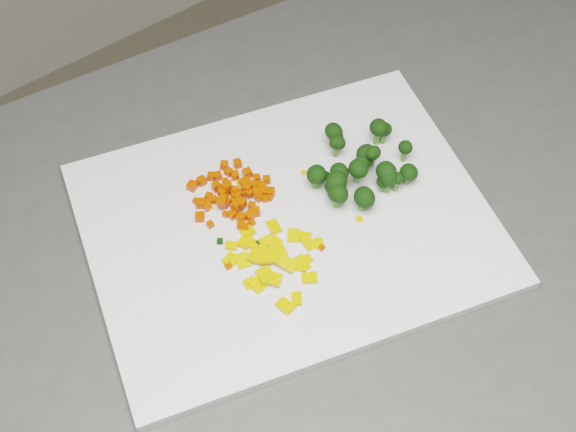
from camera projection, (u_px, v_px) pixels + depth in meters
counter_block at (310, 389)px, 1.30m from camera, size 1.18×0.90×0.90m
cutting_board at (288, 224)px, 0.94m from camera, size 0.54×0.47×0.01m
carrot_pile at (230, 191)px, 0.94m from camera, size 0.10×0.10×0.03m
pepper_pile at (275, 261)px, 0.89m from camera, size 0.12×0.12×0.02m
broccoli_pile at (361, 158)px, 0.95m from camera, size 0.12×0.12×0.06m
carrot_cube_0 at (229, 184)px, 0.96m from camera, size 0.01×0.01×0.01m
carrot_cube_1 at (247, 181)px, 0.96m from camera, size 0.01×0.01×0.01m
carrot_cube_2 at (245, 192)px, 0.95m from camera, size 0.01×0.01×0.01m
carrot_cube_3 at (229, 172)px, 0.97m from camera, size 0.01×0.01×0.01m
carrot_cube_4 at (233, 191)px, 0.95m from camera, size 0.01×0.01×0.01m
carrot_cube_5 at (270, 198)px, 0.95m from camera, size 0.01×0.01×0.01m
carrot_cube_6 at (223, 199)px, 0.94m from camera, size 0.01×0.01×0.01m
carrot_cube_7 at (241, 225)px, 0.92m from camera, size 0.01×0.01×0.01m
carrot_cube_8 at (235, 190)px, 0.95m from camera, size 0.01×0.01×0.01m
carrot_cube_9 at (247, 188)px, 0.95m from camera, size 0.01×0.01×0.01m
carrot_cube_10 at (237, 164)px, 0.98m from camera, size 0.01×0.01×0.01m
carrot_cube_11 at (237, 209)px, 0.94m from camera, size 0.01×0.01×0.01m
carrot_cube_12 at (226, 195)px, 0.95m from camera, size 0.01×0.01×0.01m
carrot_cube_13 at (241, 218)px, 0.93m from camera, size 0.01×0.01×0.01m
carrot_cube_14 at (192, 186)px, 0.96m from camera, size 0.01×0.01×0.01m
carrot_cube_15 at (226, 203)px, 0.94m from camera, size 0.01×0.01×0.01m
carrot_cube_16 at (243, 183)px, 0.96m from camera, size 0.01×0.01×0.01m
carrot_cube_17 at (245, 193)px, 0.95m from camera, size 0.01×0.01×0.01m
carrot_cube_18 at (252, 205)px, 0.94m from camera, size 0.01×0.01×0.01m
carrot_cube_19 at (201, 181)px, 0.96m from camera, size 0.01×0.01×0.01m
carrot_cube_20 at (235, 176)px, 0.97m from camera, size 0.01×0.01×0.01m
carrot_cube_21 at (234, 192)px, 0.95m from camera, size 0.01×0.01×0.01m
carrot_cube_22 at (263, 189)px, 0.95m from camera, size 0.01×0.01×0.01m
carrot_cube_23 at (215, 186)px, 0.95m from camera, size 0.01×0.01×0.01m
carrot_cube_24 at (202, 181)px, 0.96m from camera, size 0.01×0.01×0.01m
carrot_cube_25 at (214, 200)px, 0.95m from camera, size 0.01×0.01×0.01m
carrot_cube_26 at (209, 196)px, 0.95m from camera, size 0.01×0.01×0.01m
carrot_cube_27 at (250, 216)px, 0.93m from camera, size 0.01×0.01×0.01m
carrot_cube_28 at (261, 186)px, 0.96m from camera, size 0.01×0.01×0.01m
carrot_cube_29 at (225, 181)px, 0.96m from camera, size 0.01×0.01×0.01m
carrot_cube_30 at (238, 192)px, 0.95m from camera, size 0.01×0.01×0.01m
carrot_cube_31 at (259, 196)px, 0.95m from camera, size 0.01×0.01×0.01m
carrot_cube_32 at (256, 212)px, 0.93m from camera, size 0.01×0.01×0.01m
carrot_cube_33 at (254, 185)px, 0.96m from camera, size 0.01×0.01×0.01m
carrot_cube_34 at (202, 215)px, 0.93m from camera, size 0.01×0.01×0.01m
carrot_cube_35 at (252, 223)px, 0.93m from camera, size 0.01×0.01×0.01m
carrot_cube_36 at (270, 192)px, 0.95m from camera, size 0.01×0.01×0.01m
carrot_cube_37 at (210, 224)px, 0.92m from camera, size 0.01×0.01×0.01m
carrot_cube_38 at (232, 215)px, 0.93m from camera, size 0.01×0.01×0.01m
carrot_cube_39 at (208, 202)px, 0.94m from camera, size 0.01×0.01×0.01m
carrot_cube_40 at (196, 201)px, 0.94m from camera, size 0.01×0.01×0.01m
carrot_cube_41 at (239, 202)px, 0.94m from camera, size 0.01×0.01×0.01m
carrot_cube_42 at (233, 200)px, 0.95m from camera, size 0.01×0.01×0.01m
carrot_cube_43 at (225, 214)px, 0.93m from camera, size 0.01×0.01×0.01m
carrot_cube_44 at (220, 202)px, 0.93m from camera, size 0.01×0.01×0.01m
carrot_cube_45 at (245, 227)px, 0.92m from camera, size 0.01×0.01×0.01m
carrot_cube_46 at (224, 165)px, 0.98m from camera, size 0.01×0.01×0.01m
carrot_cube_47 at (257, 178)px, 0.96m from camera, size 0.01×0.01×0.01m
carrot_cube_48 at (218, 176)px, 0.97m from camera, size 0.01×0.01×0.01m
carrot_cube_49 at (211, 176)px, 0.97m from camera, size 0.01×0.01×0.01m
carrot_cube_50 at (207, 207)px, 0.94m from camera, size 0.01×0.01×0.01m
carrot_cube_51 at (265, 199)px, 0.95m from camera, size 0.01×0.01×0.01m
carrot_cube_52 at (267, 180)px, 0.96m from camera, size 0.01×0.01×0.01m
carrot_cube_53 at (223, 189)px, 0.95m from camera, size 0.01×0.01×0.01m
carrot_cube_54 at (200, 217)px, 0.93m from camera, size 0.01×0.01×0.01m
carrot_cube_55 at (201, 204)px, 0.94m from camera, size 0.01×0.01×0.01m
carrot_cube_56 at (258, 190)px, 0.95m from camera, size 0.01×0.01×0.01m
carrot_cube_57 at (247, 173)px, 0.97m from camera, size 0.01×0.01×0.01m
carrot_cube_58 at (236, 196)px, 0.95m from camera, size 0.01×0.01×0.01m
carrot_cube_59 at (263, 191)px, 0.95m from camera, size 0.01×0.01×0.01m
carrot_cube_60 at (256, 193)px, 0.95m from camera, size 0.01×0.01×0.01m
carrot_cube_61 at (226, 187)px, 0.94m from camera, size 0.01×0.01×0.01m
carrot_cube_62 at (241, 203)px, 0.93m from camera, size 0.01×0.01×0.01m
carrot_cube_63 at (249, 193)px, 0.94m from camera, size 0.01×0.01×0.01m
carrot_cube_64 at (236, 205)px, 0.93m from camera, size 0.01×0.01×0.01m
carrot_cube_65 at (222, 202)px, 0.93m from camera, size 0.01×0.01×0.01m
carrot_cube_66 at (216, 187)px, 0.96m from camera, size 0.01×0.01×0.01m
carrot_cube_67 at (193, 185)px, 0.96m from camera, size 0.01×0.01×0.01m
carrot_cube_68 at (259, 198)px, 0.95m from camera, size 0.01×0.01×0.01m
carrot_cube_69 at (222, 193)px, 0.94m from camera, size 0.01×0.01×0.01m
pepper_chunk_0 at (301, 266)px, 0.89m from camera, size 0.02×0.02×0.01m
pepper_chunk_1 at (246, 229)px, 0.92m from camera, size 0.02×0.02×0.01m
pepper_chunk_2 at (245, 242)px, 0.91m from camera, size 0.02×0.02×0.01m
pepper_chunk_3 at (304, 237)px, 0.92m from camera, size 0.02×0.02×0.01m
pepper_chunk_4 at (248, 232)px, 0.92m from camera, size 0.02×0.01×0.01m
pepper_chunk_5 at (255, 245)px, 0.91m from camera, size 0.02×0.02×0.01m
pepper_chunk_6 at (258, 285)px, 0.88m from camera, size 0.02×0.02×0.01m
pepper_chunk_7 at (288, 264)px, 0.89m from camera, size 0.02×0.02×0.01m
pepper_chunk_8 at (302, 263)px, 0.90m from camera, size 0.01×0.02×0.01m
pepper_chunk_9 at (285, 306)px, 0.86m from camera, size 0.02×0.02×0.01m
pepper_chunk_10 at (266, 254)px, 0.90m from camera, size 0.02×0.02×0.01m
pepper_chunk_11 at (305, 260)px, 0.90m from camera, size 0.02×0.01×0.01m
pepper_chunk_12 at (271, 244)px, 0.91m from camera, size 0.02×0.02×0.01m
pepper_chunk_13 at (270, 254)px, 0.90m from camera, size 0.02×0.02×0.01m
pepper_chunk_14 at (274, 227)px, 0.93m from camera, size 0.02×0.02×0.01m
pepper_chunk_15 at (268, 244)px, 0.91m from camera, size 0.02×0.02×0.01m
pepper_chunk_16 at (267, 242)px, 0.91m from camera, size 0.02×0.02×0.01m
pepper_chunk_17 at (231, 260)px, 0.90m from camera, size 0.02×0.02×0.01m
pepper_chunk_18 at (243, 261)px, 0.90m from camera, size 0.02×0.02×0.01m
pepper_chunk_19 at (231, 246)px, 0.91m from camera, size 0.02×0.02×0.01m
pepper_chunk_20 at (308, 243)px, 0.91m from camera, size 0.01×0.02×0.01m
pepper_chunk_21 at (319, 244)px, 0.91m from camera, size 0.02×0.02×0.01m
pepper_chunk_22 at (266, 275)px, 0.88m from camera, size 0.02×0.02×0.01m
pepper_chunk_23 at (268, 257)px, 0.89m from camera, size 0.03×0.02×0.01m
pepper_chunk_24 at (250, 283)px, 0.88m from camera, size 0.02×0.01×0.01m
pepper_chunk_25 at (275, 243)px, 0.91m from camera, size 0.02×0.02×0.01m
pepper_chunk_26 at (278, 252)px, 0.90m from camera, size 0.02×0.02×0.00m
pepper_chunk_27 at (274, 253)px, 0.90m from camera, size 0.02×0.02×0.01m
pepper_chunk_28 at (293, 236)px, 0.92m from camera, size 0.02×0.02×0.01m
pepper_chunk_29 at (273, 278)px, 0.88m from camera, size 0.02×0.02×0.01m
pepper_chunk_30 at (297, 299)px, 0.87m from camera, size 0.02×0.02×0.01m
pepper_chunk_31 at (278, 256)px, 0.90m from camera, size 0.02×0.02×0.01m
pepper_chunk_32 at (256, 255)px, 0.90m from camera, size 0.02×0.02×0.01m
pepper_chunk_33 at (310, 278)px, 0.88m from camera, size 0.02×0.02×0.01m
broccoli_floret_0 at (337, 147)px, 0.98m from camera, size 0.02×0.02×0.03m
broccoli_floret_1 at (385, 177)px, 0.95m from camera, size 0.03×0.03×0.04m
broccoli_floret_2 at (360, 168)px, 0.94m from camera, size 0.03×0.03×0.03m
broccoli_floret_3 at (404, 152)px, 0.97m from camera, size 0.02×0.02×0.03m
broccoli_floret_4 at (364, 163)px, 0.96m from camera, size 0.03×0.03×0.03m
broccoli_floret_5 at (316, 178)px, 0.95m from camera, size 0.03×0.03×0.03m
broccoli_floret_6 at (408, 175)px, 0.95m from camera, size 0.03×0.03×0.03m
broccoli_floret_7 at (387, 182)px, 0.94m from camera, size 0.03×0.03×0.03m
broccoli_floret_8 at (383, 185)px, 0.95m from camera, size 0.02×0.02×0.02m
broccoli_floret_9 at (365, 158)px, 0.97m from camera, size 0.04×0.04×0.03m
broccoli_floret_10 at (357, 172)px, 0.94m from camera, size 0.03×0.03×0.03m
broccoli_floret_11 at (335, 141)px, 0.98m from camera, size 0.02×0.02×0.03m
broccoli_floret_12 at (335, 186)px, 0.94m from camera, size 0.04×0.04×0.04m
broccoli_floret_13 at (336, 147)px, 0.98m from camera, size 0.03×0.03×0.03m
broccoli_floret_14 at (377, 133)px, 0.99m from camera, size 0.03×0.03×0.04m
broccoli_floret_15 at (383, 134)px, 0.99m from camera, size 0.03×0.03×0.03m
broccoli_floret_16 at (333, 136)px, 0.99m from camera, size 0.03×0.03×0.03m
broccoli_floret_17 at (363, 201)px, 0.93m from camera, size 0.03×0.03×0.03m
broccoli_floret_18 at (372, 157)px, 0.95m from camera, size 0.03×0.03×0.03m
broccoli_floret_19 at (337, 197)px, 0.93m from camera, size 0.03×0.03×0.03m
broccoli_floret_20 at (332, 190)px, 0.94m from camera, size 0.03×0.03×0.03m
broccoli_floret_21 at (396, 182)px, 0.95m from camera, size 0.02×0.02×0.03m
broccoli_floret_22 at (338, 177)px, 0.95m from camera, size 0.03×0.03×0.03m
stray_bit_0 at (240, 183)px, 0.96m from camera, size 0.01×0.01×0.01m
stray_bit_1 at (318, 174)px, 0.97m from camera, size 0.01×0.01×0.01m
stray_bit_2 at (220, 241)px, 0.91m from camera, size 0.01×0.01×0.00m
stray_bit_3 at (252, 205)px, 0.94m from camera, size 0.01×0.01×0.00m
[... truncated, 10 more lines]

